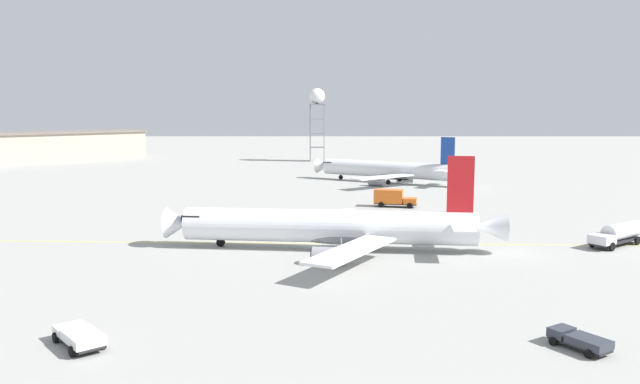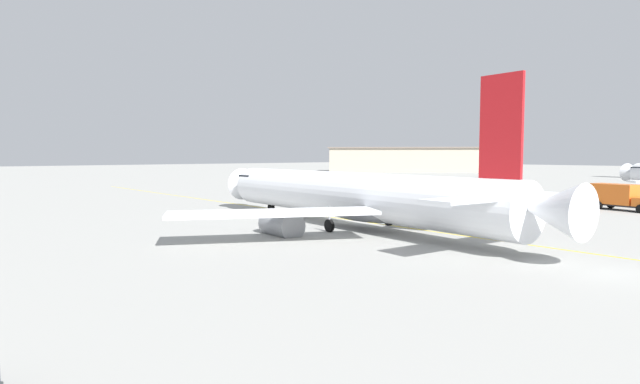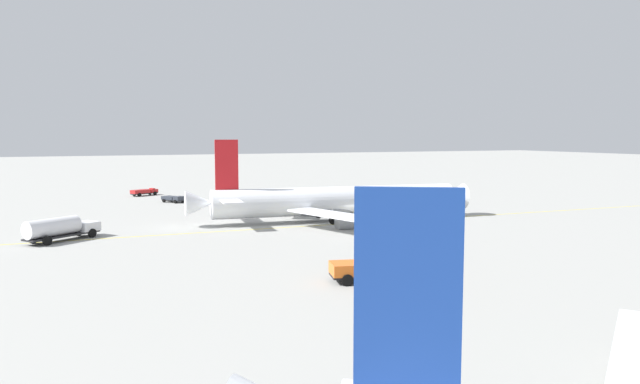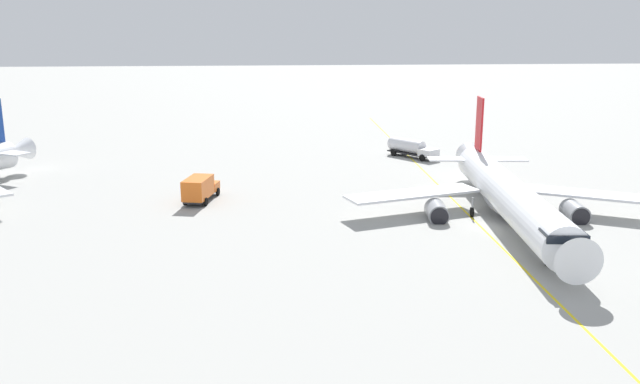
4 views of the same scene
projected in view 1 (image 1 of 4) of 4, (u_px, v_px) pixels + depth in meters
ground_plane at (317, 245)px, 82.37m from camera, size 600.00×600.00×0.00m
airliner_main at (333, 228)px, 79.66m from camera, size 35.71×42.94×12.21m
airliner_secondary at (390, 170)px, 149.28m from camera, size 30.97×35.61×11.05m
fuel_tanker_truck at (618, 234)px, 81.99m from camera, size 7.34×8.77×2.87m
catering_truck_truck at (393, 198)px, 113.62m from camera, size 4.20×7.91×3.10m
baggage_truck_truck at (579, 340)px, 47.08m from camera, size 4.75×4.03×1.22m
pushback_tug_truck at (79, 336)px, 47.57m from camera, size 5.56×5.20×1.30m
radar_tower at (317, 100)px, 205.54m from camera, size 5.34×5.34×23.58m
terminal_shed at (42, 147)px, 206.41m from camera, size 54.81×60.14×9.55m
taxiway_centreline at (365, 244)px, 83.35m from camera, size 4.40×159.89×0.01m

